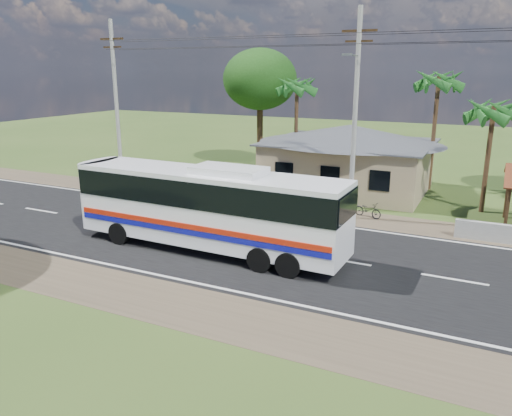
{
  "coord_description": "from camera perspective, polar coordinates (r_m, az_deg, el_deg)",
  "views": [
    {
      "loc": [
        9.89,
        -19.57,
        7.94
      ],
      "look_at": [
        -0.1,
        1.0,
        1.56
      ],
      "focal_mm": 35.0,
      "sensor_mm": 36.0,
      "label": 1
    }
  ],
  "objects": [
    {
      "name": "coach_bus",
      "position": [
        22.17,
        -5.44,
        0.65
      ],
      "size": [
        12.74,
        2.96,
        3.94
      ],
      "rotation": [
        0.0,
        0.0,
        -0.02
      ],
      "color": "white",
      "rests_on": "ground"
    },
    {
      "name": "ground",
      "position": [
        23.32,
        -0.85,
        -4.32
      ],
      "size": [
        120.0,
        120.0,
        0.0
      ],
      "primitive_type": "plane",
      "color": "#314C1B",
      "rests_on": "ground"
    },
    {
      "name": "palm_near",
      "position": [
        30.66,
        25.51,
        9.93
      ],
      "size": [
        2.8,
        2.8,
        6.7
      ],
      "color": "#47301E",
      "rests_on": "ground"
    },
    {
      "name": "motorcycle",
      "position": [
        28.29,
        12.66,
        -0.2
      ],
      "size": [
        1.73,
        1.03,
        0.86
      ],
      "primitive_type": "imported",
      "rotation": [
        0.0,
        0.0,
        1.27
      ],
      "color": "black",
      "rests_on": "ground"
    },
    {
      "name": "utility_poles",
      "position": [
        27.13,
        10.57,
        10.74
      ],
      "size": [
        32.8,
        2.22,
        11.0
      ],
      "color": "#9E9E99",
      "rests_on": "ground"
    },
    {
      "name": "palm_mid",
      "position": [
        35.3,
        20.14,
        13.4
      ],
      "size": [
        2.8,
        2.8,
        8.2
      ],
      "color": "#47301E",
      "rests_on": "ground"
    },
    {
      "name": "road",
      "position": [
        23.32,
        -0.85,
        -4.3
      ],
      "size": [
        120.0,
        16.0,
        0.03
      ],
      "color": "black",
      "rests_on": "ground"
    },
    {
      "name": "tree_behind_house",
      "position": [
        41.62,
        0.46,
        14.46
      ],
      "size": [
        6.0,
        6.0,
        9.61
      ],
      "color": "#47301E",
      "rests_on": "ground"
    },
    {
      "name": "palm_far",
      "position": [
        38.21,
        4.71,
        13.65
      ],
      "size": [
        2.8,
        2.8,
        7.7
      ],
      "color": "#47301E",
      "rests_on": "ground"
    },
    {
      "name": "house",
      "position": [
        34.17,
        10.58,
        6.41
      ],
      "size": [
        12.4,
        10.0,
        5.0
      ],
      "color": "tan",
      "rests_on": "ground"
    }
  ]
}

